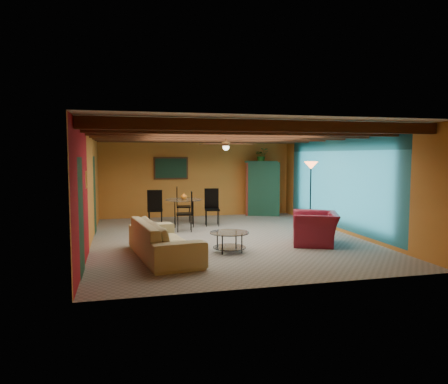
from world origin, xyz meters
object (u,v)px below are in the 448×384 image
object	(u,v)px
armchair	(315,228)
potted_plant	(262,156)
armoire	(261,189)
coffee_table	(229,242)
sofa	(164,239)
floor_lamp	(310,195)
vase	(184,185)
dining_table	(184,208)

from	to	relation	value
armchair	potted_plant	world-z (taller)	potted_plant
armoire	coffee_table	bearing A→B (deg)	-94.56
sofa	floor_lamp	bearing A→B (deg)	-69.86
vase	armchair	bearing A→B (deg)	-50.96
armchair	floor_lamp	world-z (taller)	floor_lamp
armchair	dining_table	xyz separation A→B (m)	(-2.62, 3.23, 0.18)
armoire	floor_lamp	world-z (taller)	floor_lamp
coffee_table	armchair	bearing A→B (deg)	7.18
armchair	floor_lamp	distance (m)	2.17
floor_lamp	potted_plant	distance (m)	3.19
armchair	dining_table	distance (m)	4.16
armchair	armoire	xyz separation A→B (m)	(0.34, 4.89, 0.54)
armchair	coffee_table	distance (m)	2.17
potted_plant	coffee_table	bearing A→B (deg)	-115.75
coffee_table	vase	world-z (taller)	vase
armchair	coffee_table	bearing A→B (deg)	-60.48
floor_lamp	coffee_table	bearing A→B (deg)	-143.06
coffee_table	floor_lamp	size ratio (longest dim) A/B	0.44
armchair	sofa	bearing A→B (deg)	-60.76
armoire	potted_plant	size ratio (longest dim) A/B	3.69
coffee_table	dining_table	world-z (taller)	dining_table
armchair	vase	distance (m)	4.24
floor_lamp	potted_plant	xyz separation A→B (m)	(-0.45, 2.95, 1.11)
sofa	floor_lamp	world-z (taller)	floor_lamp
potted_plant	vase	world-z (taller)	potted_plant
armchair	vase	bearing A→B (deg)	-118.62
floor_lamp	sofa	bearing A→B (deg)	-151.46
armoire	floor_lamp	distance (m)	2.99
floor_lamp	potted_plant	world-z (taller)	potted_plant
sofa	armoire	bearing A→B (deg)	-44.70
potted_plant	armoire	bearing A→B (deg)	0.00
coffee_table	dining_table	distance (m)	3.55
sofa	coffee_table	distance (m)	1.44
coffee_table	armoire	distance (m)	5.78
sofa	potted_plant	world-z (taller)	potted_plant
dining_table	vase	xyz separation A→B (m)	(0.00, 0.00, 0.65)
coffee_table	potted_plant	distance (m)	6.03
armchair	armoire	distance (m)	4.93
armoire	vase	world-z (taller)	armoire
floor_lamp	potted_plant	bearing A→B (deg)	98.66
sofa	floor_lamp	xyz separation A→B (m)	(4.36, 2.37, 0.59)
sofa	coffee_table	bearing A→B (deg)	-91.92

